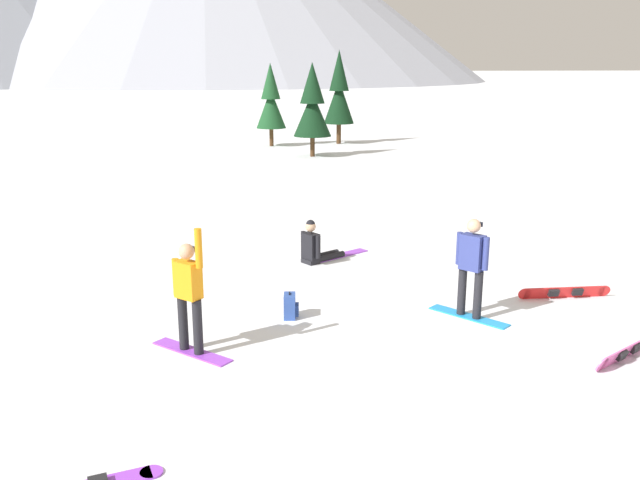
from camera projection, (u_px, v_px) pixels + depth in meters
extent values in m
plane|color=white|center=(453.00, 362.00, 10.18)|extent=(800.00, 800.00, 0.00)
cube|color=#993FD8|center=(192.00, 352.00, 10.51)|extent=(1.28, 1.24, 0.02)
cylinder|color=black|center=(183.00, 322.00, 10.49)|extent=(0.15, 0.15, 0.88)
cylinder|color=black|center=(198.00, 327.00, 10.31)|extent=(0.15, 0.15, 0.88)
cube|color=orange|center=(188.00, 280.00, 10.21)|extent=(0.46, 0.45, 0.58)
cylinder|color=orange|center=(176.00, 277.00, 10.36)|extent=(0.11, 0.11, 0.58)
cylinder|color=orange|center=(199.00, 248.00, 9.93)|extent=(0.11, 0.11, 0.60)
sphere|color=tan|center=(186.00, 251.00, 10.10)|extent=(0.24, 0.24, 0.24)
cube|color=black|center=(193.00, 249.00, 10.20)|extent=(0.15, 0.15, 0.08)
cube|color=#1E8CD8|center=(468.00, 316.00, 11.97)|extent=(1.16, 1.35, 0.02)
cylinder|color=black|center=(462.00, 291.00, 11.96)|extent=(0.15, 0.15, 0.86)
cylinder|color=black|center=(478.00, 295.00, 11.75)|extent=(0.15, 0.15, 0.86)
cube|color=navy|center=(472.00, 252.00, 11.67)|extent=(0.44, 0.46, 0.63)
cylinder|color=navy|center=(459.00, 248.00, 11.83)|extent=(0.11, 0.11, 0.58)
cylinder|color=navy|center=(486.00, 254.00, 11.49)|extent=(0.11, 0.11, 0.58)
sphere|color=tan|center=(474.00, 226.00, 11.55)|extent=(0.24, 0.24, 0.24)
cube|color=black|center=(478.00, 224.00, 11.64)|extent=(0.14, 0.16, 0.08)
cube|color=black|center=(311.00, 261.00, 15.20)|extent=(0.43, 0.45, 0.10)
cylinder|color=black|center=(324.00, 255.00, 15.58)|extent=(0.75, 0.55, 0.14)
cylinder|color=black|center=(330.00, 257.00, 15.44)|extent=(0.75, 0.55, 0.14)
cube|color=#993FD8|center=(340.00, 255.00, 15.78)|extent=(1.46, 1.07, 0.02)
cube|color=black|center=(311.00, 246.00, 15.11)|extent=(0.42, 0.47, 0.59)
cylinder|color=black|center=(303.00, 242.00, 15.30)|extent=(0.11, 0.11, 0.52)
cylinder|color=black|center=(318.00, 247.00, 14.91)|extent=(0.11, 0.11, 0.52)
sphere|color=tan|center=(311.00, 226.00, 15.00)|extent=(0.24, 0.24, 0.24)
sphere|color=black|center=(311.00, 224.00, 14.99)|extent=(0.20, 0.20, 0.20)
cylinder|color=#993FD8|center=(151.00, 472.00, 7.41)|extent=(0.31, 0.31, 0.02)
cube|color=pink|center=(626.00, 352.00, 10.23)|extent=(1.29, 0.83, 0.25)
cylinder|color=pink|center=(602.00, 364.00, 9.80)|extent=(0.29, 0.24, 0.25)
cube|color=black|center=(622.00, 355.00, 10.07)|extent=(0.23, 0.20, 0.16)
cube|color=black|center=(636.00, 348.00, 10.32)|extent=(0.23, 0.20, 0.16)
cube|color=red|center=(564.00, 292.00, 12.90)|extent=(1.59, 0.18, 0.24)
cylinder|color=red|center=(525.00, 294.00, 12.82)|extent=(0.26, 0.12, 0.24)
cylinder|color=red|center=(604.00, 291.00, 12.98)|extent=(0.26, 0.12, 0.24)
cube|color=black|center=(554.00, 293.00, 12.83)|extent=(0.20, 0.12, 0.16)
cube|color=black|center=(577.00, 292.00, 12.88)|extent=(0.20, 0.12, 0.16)
cube|color=#2D4C9E|center=(290.00, 306.00, 11.89)|extent=(0.24, 0.34, 0.44)
cube|color=navy|center=(297.00, 309.00, 11.91)|extent=(0.09, 0.23, 0.20)
cylinder|color=black|center=(290.00, 293.00, 11.83)|extent=(0.04, 0.12, 0.02)
cylinder|color=#472D19|center=(312.00, 146.00, 32.54)|extent=(0.22, 0.22, 0.98)
cone|color=black|center=(312.00, 114.00, 32.15)|extent=(1.82, 1.82, 2.09)
cone|color=black|center=(312.00, 83.00, 31.77)|extent=(1.18, 1.18, 1.92)
cylinder|color=#472D19|center=(271.00, 137.00, 36.64)|extent=(0.22, 0.22, 0.98)
cone|color=#194723|center=(271.00, 109.00, 36.25)|extent=(1.61, 1.61, 2.09)
cone|color=#194723|center=(270.00, 81.00, 35.88)|extent=(1.04, 1.04, 1.91)
cylinder|color=#472D19|center=(339.00, 134.00, 37.72)|extent=(0.26, 0.26, 1.13)
cone|color=black|center=(339.00, 101.00, 37.27)|extent=(1.68, 1.68, 2.41)
cone|color=black|center=(339.00, 70.00, 36.85)|extent=(1.09, 1.09, 2.21)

